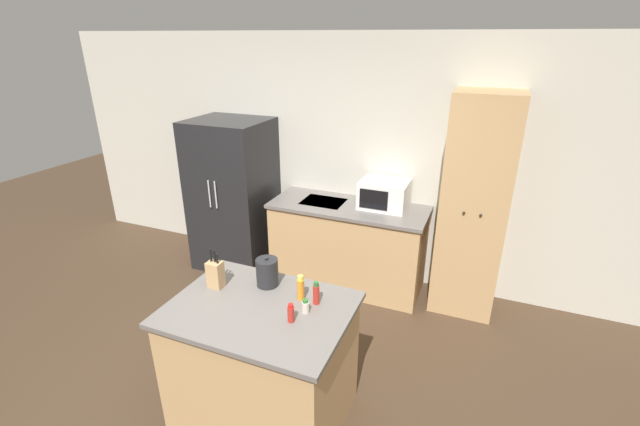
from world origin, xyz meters
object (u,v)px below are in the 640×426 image
(microwave, at_px, (384,194))
(knife_block, at_px, (215,274))
(pantry_cabinet, at_px, (474,208))
(spice_bottle_tall_dark, at_px, (316,294))
(spice_bottle_amber_oil, at_px, (301,288))
(refrigerator, at_px, (234,195))
(spice_bottle_green_herb, at_px, (291,313))
(kettle, at_px, (267,272))
(spice_bottle_short_red, at_px, (305,306))
(fire_extinguisher, at_px, (198,240))

(microwave, height_order, knife_block, knife_block)
(pantry_cabinet, distance_m, spice_bottle_tall_dark, 1.98)
(knife_block, xyz_separation_m, spice_bottle_amber_oil, (0.61, 0.09, -0.02))
(refrigerator, height_order, spice_bottle_green_herb, refrigerator)
(refrigerator, bearing_deg, spice_bottle_green_herb, -48.92)
(pantry_cabinet, distance_m, microwave, 0.87)
(spice_bottle_tall_dark, bearing_deg, spice_bottle_green_herb, -106.60)
(microwave, height_order, kettle, microwave)
(knife_block, bearing_deg, refrigerator, 119.89)
(spice_bottle_tall_dark, relative_size, spice_bottle_amber_oil, 0.91)
(pantry_cabinet, height_order, spice_bottle_amber_oil, pantry_cabinet)
(spice_bottle_amber_oil, distance_m, spice_bottle_green_herb, 0.25)
(refrigerator, relative_size, spice_bottle_amber_oil, 9.58)
(pantry_cabinet, bearing_deg, refrigerator, -177.66)
(refrigerator, height_order, knife_block, refrigerator)
(microwave, bearing_deg, spice_bottle_green_herb, -91.27)
(pantry_cabinet, relative_size, microwave, 4.48)
(spice_bottle_amber_oil, bearing_deg, spice_bottle_short_red, -53.99)
(refrigerator, xyz_separation_m, microwave, (1.72, 0.15, 0.20))
(knife_block, xyz_separation_m, spice_bottle_short_red, (0.70, -0.04, -0.06))
(spice_bottle_green_herb, bearing_deg, pantry_cabinet, 65.65)
(knife_block, bearing_deg, spice_bottle_green_herb, -13.30)
(spice_bottle_tall_dark, distance_m, kettle, 0.42)
(spice_bottle_green_herb, height_order, kettle, kettle)
(spice_bottle_short_red, distance_m, spice_bottle_green_herb, 0.13)
(refrigerator, bearing_deg, spice_bottle_amber_oil, -45.85)
(spice_bottle_short_red, bearing_deg, spice_bottle_amber_oil, 126.01)
(microwave, relative_size, knife_block, 1.64)
(pantry_cabinet, relative_size, spice_bottle_tall_dark, 12.99)
(knife_block, height_order, spice_bottle_tall_dark, knife_block)
(microwave, xyz_separation_m, kettle, (-0.38, -1.75, -0.05))
(knife_block, bearing_deg, microwave, 69.74)
(microwave, distance_m, spice_bottle_short_red, 1.95)
(spice_bottle_amber_oil, bearing_deg, knife_block, -171.88)
(spice_bottle_green_herb, xyz_separation_m, fire_extinguisher, (-2.26, 1.91, -0.79))
(spice_bottle_green_herb, bearing_deg, fire_extinguisher, 139.72)
(spice_bottle_short_red, xyz_separation_m, fire_extinguisher, (-2.30, 1.79, -0.77))
(spice_bottle_tall_dark, bearing_deg, refrigerator, 135.97)
(knife_block, distance_m, kettle, 0.36)
(fire_extinguisher, bearing_deg, knife_block, -47.72)
(knife_block, relative_size, spice_bottle_amber_oil, 1.61)
(kettle, bearing_deg, refrigerator, 129.78)
(microwave, xyz_separation_m, knife_block, (-0.71, -1.91, -0.05))
(spice_bottle_amber_oil, bearing_deg, spice_bottle_tall_dark, -4.39)
(spice_bottle_tall_dark, distance_m, spice_bottle_green_herb, 0.25)
(refrigerator, bearing_deg, knife_block, -60.11)
(microwave, xyz_separation_m, spice_bottle_short_red, (-0.00, -1.95, -0.10))
(pantry_cabinet, bearing_deg, kettle, -126.26)
(microwave, bearing_deg, pantry_cabinet, -2.76)
(fire_extinguisher, bearing_deg, spice_bottle_short_red, -37.94)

